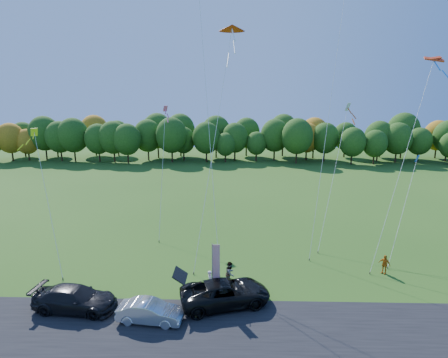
{
  "coord_description": "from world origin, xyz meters",
  "views": [
    {
      "loc": [
        0.76,
        -22.61,
        13.42
      ],
      "look_at": [
        0.0,
        6.0,
        7.0
      ],
      "focal_mm": 28.0,
      "sensor_mm": 36.0,
      "label": 1
    }
  ],
  "objects_px": {
    "person_east": "(384,264)",
    "black_suv": "(225,293)",
    "silver_sedan": "(150,311)",
    "feather_flag": "(215,265)"
  },
  "relations": [
    {
      "from": "feather_flag",
      "to": "silver_sedan",
      "type": "bearing_deg",
      "value": -146.23
    },
    {
      "from": "person_east",
      "to": "feather_flag",
      "type": "distance_m",
      "value": 13.92
    },
    {
      "from": "person_east",
      "to": "black_suv",
      "type": "bearing_deg",
      "value": -116.25
    },
    {
      "from": "silver_sedan",
      "to": "person_east",
      "type": "height_order",
      "value": "person_east"
    },
    {
      "from": "silver_sedan",
      "to": "feather_flag",
      "type": "distance_m",
      "value": 5.07
    },
    {
      "from": "silver_sedan",
      "to": "feather_flag",
      "type": "bearing_deg",
      "value": -49.81
    },
    {
      "from": "black_suv",
      "to": "silver_sedan",
      "type": "distance_m",
      "value": 5.05
    },
    {
      "from": "silver_sedan",
      "to": "feather_flag",
      "type": "relative_size",
      "value": 0.99
    },
    {
      "from": "black_suv",
      "to": "person_east",
      "type": "bearing_deg",
      "value": -85.47
    },
    {
      "from": "silver_sedan",
      "to": "person_east",
      "type": "bearing_deg",
      "value": -62.37
    }
  ]
}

